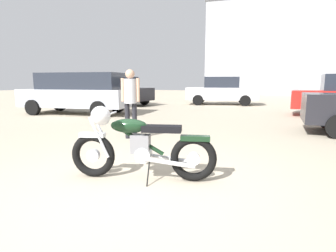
{
  "coord_description": "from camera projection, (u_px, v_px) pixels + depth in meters",
  "views": [
    {
      "loc": [
        1.61,
        -2.91,
        1.36
      ],
      "look_at": [
        -0.04,
        1.28,
        0.62
      ],
      "focal_mm": 28.64,
      "sensor_mm": 36.0,
      "label": 1
    }
  ],
  "objects": [
    {
      "name": "vintage_motorcycle",
      "position": [
        138.0,
        145.0,
        3.73
      ],
      "size": [
        2.04,
        0.84,
        1.07
      ],
      "rotation": [
        0.0,
        0.0,
        3.39
      ],
      "color": "black",
      "rests_on": "ground_plane"
    },
    {
      "name": "red_hatchback_near",
      "position": [
        117.0,
        91.0,
        15.95
      ],
      "size": [
        4.4,
        2.36,
        1.67
      ],
      "rotation": [
        0.0,
        0.0,
        3.0
      ],
      "color": "black",
      "rests_on": "ground_plane"
    },
    {
      "name": "ground_plane",
      "position": [
        135.0,
        188.0,
        3.47
      ],
      "size": [
        80.0,
        80.0,
        0.0
      ],
      "primitive_type": "plane",
      "color": "tan"
    },
    {
      "name": "pale_sedan_back",
      "position": [
        221.0,
        91.0,
        16.32
      ],
      "size": [
        4.44,
        2.47,
        1.67
      ],
      "rotation": [
        0.0,
        0.0,
        0.18
      ],
      "color": "black",
      "rests_on": "ground_plane"
    },
    {
      "name": "industrial_building",
      "position": [
        290.0,
        48.0,
        32.38
      ],
      "size": [
        20.31,
        12.75,
        21.48
      ],
      "rotation": [
        0.0,
        0.0,
        0.1
      ],
      "color": "#9EA0A8",
      "rests_on": "ground_plane"
    },
    {
      "name": "bystander",
      "position": [
        130.0,
        97.0,
        6.4
      ],
      "size": [
        0.45,
        0.3,
        1.66
      ],
      "rotation": [
        0.0,
        0.0,
        1.78
      ],
      "color": "black",
      "rests_on": "ground_plane"
    },
    {
      "name": "blue_hatchback_right",
      "position": [
        79.0,
        92.0,
        11.45
      ],
      "size": [
        4.89,
        2.42,
        1.74
      ],
      "rotation": [
        0.0,
        0.0,
        3.27
      ],
      "color": "black",
      "rests_on": "ground_plane"
    }
  ]
}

